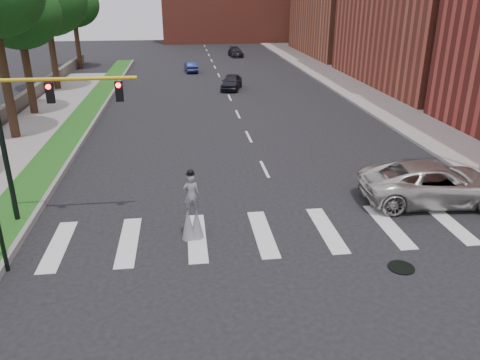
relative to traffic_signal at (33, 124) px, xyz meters
The scene contains 15 objects.
ground_plane 11.04m from the traffic_signal, 17.05° to the right, with size 160.00×160.00×0.00m, color black.
grass_median 17.56m from the traffic_signal, 95.77° to the left, with size 2.00×60.00×0.25m, color #1B5317.
median_curb 17.48m from the traffic_signal, 92.25° to the left, with size 0.20×60.00×0.28m, color gray.
sidewalk_right 31.58m from the traffic_signal, 44.64° to the left, with size 5.00×90.00×0.18m, color gray.
stone_wall 20.64m from the traffic_signal, 110.80° to the left, with size 0.50×56.00×1.10m, color #524E46.
manhole 14.33m from the traffic_signal, 21.36° to the right, with size 0.90×0.90×0.04m, color black.
traffic_signal is the anchor object (origin of this frame).
stilt_performer 6.85m from the traffic_signal, 19.27° to the right, with size 0.84×0.55×2.82m.
suv_crossing 16.83m from the traffic_signal, ahead, with size 2.98×6.46×1.80m, color beige.
car_near 28.91m from the traffic_signal, 68.88° to the left, with size 1.67×4.15×1.41m, color black.
car_mid 38.45m from the traffic_signal, 79.80° to the left, with size 1.26×3.63×1.19m, color navy.
car_far 52.59m from the traffic_signal, 75.10° to the left, with size 1.72×4.24×1.23m, color black.
tree_3 19.78m from the traffic_signal, 106.72° to the left, with size 5.88×5.88×9.83m.
tree_4 29.21m from the traffic_signal, 102.12° to the left, with size 7.26×7.26×11.06m.
tree_5 42.71m from the traffic_signal, 98.86° to the left, with size 6.07×6.07×9.89m.
Camera 1 is at (-4.15, -14.89, 8.80)m, focal length 35.00 mm.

